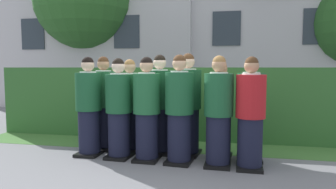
% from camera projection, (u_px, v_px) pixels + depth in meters
% --- Properties ---
extents(ground_plane, '(60.00, 60.00, 0.00)m').
position_uv_depth(ground_plane, '(165.00, 161.00, 4.95)').
color(ground_plane, slate).
extents(student_front_row_0, '(0.43, 0.52, 1.67)m').
position_uv_depth(student_front_row_0, '(89.00, 109.00, 5.26)').
color(student_front_row_0, black).
rests_on(student_front_row_0, ground).
extents(student_front_row_1, '(0.43, 0.49, 1.64)m').
position_uv_depth(student_front_row_1, '(119.00, 111.00, 5.09)').
color(student_front_row_1, black).
rests_on(student_front_row_1, ground).
extents(student_front_row_2, '(0.43, 0.52, 1.66)m').
position_uv_depth(student_front_row_2, '(147.00, 112.00, 4.95)').
color(student_front_row_2, black).
rests_on(student_front_row_2, ground).
extents(student_front_row_3, '(0.44, 0.51, 1.69)m').
position_uv_depth(student_front_row_3, '(179.00, 112.00, 4.81)').
color(student_front_row_3, black).
rests_on(student_front_row_3, ground).
extents(student_front_row_4, '(0.43, 0.53, 1.67)m').
position_uv_depth(student_front_row_4, '(218.00, 114.00, 4.66)').
color(student_front_row_4, black).
rests_on(student_front_row_4, ground).
extents(student_in_red_blazer, '(0.43, 0.48, 1.65)m').
position_uv_depth(student_in_red_blazer, '(250.00, 116.00, 4.53)').
color(student_in_red_blazer, black).
rests_on(student_in_red_blazer, ground).
extents(student_rear_row_0, '(0.44, 0.55, 1.69)m').
position_uv_depth(student_rear_row_0, '(104.00, 105.00, 5.65)').
color(student_rear_row_0, black).
rests_on(student_rear_row_0, ground).
extents(student_rear_row_1, '(0.43, 0.54, 1.64)m').
position_uv_depth(student_rear_row_1, '(130.00, 108.00, 5.53)').
color(student_rear_row_1, black).
rests_on(student_rear_row_1, ground).
extents(student_rear_row_2, '(0.45, 0.50, 1.71)m').
position_uv_depth(student_rear_row_2, '(160.00, 106.00, 5.38)').
color(student_rear_row_2, black).
rests_on(student_rear_row_2, ground).
extents(student_rear_row_3, '(0.45, 0.54, 1.73)m').
position_uv_depth(student_rear_row_3, '(188.00, 107.00, 5.27)').
color(student_rear_row_3, black).
rests_on(student_rear_row_3, ground).
extents(student_rear_row_4, '(0.41, 0.49, 1.59)m').
position_uv_depth(student_rear_row_4, '(220.00, 112.00, 5.09)').
color(student_rear_row_4, black).
rests_on(student_rear_row_4, ground).
extents(student_rear_row_5, '(0.43, 0.52, 1.67)m').
position_uv_depth(student_rear_row_5, '(251.00, 111.00, 4.96)').
color(student_rear_row_5, black).
rests_on(student_rear_row_5, ground).
extents(hedge, '(8.06, 0.70, 1.49)m').
position_uv_depth(hedge, '(182.00, 103.00, 6.61)').
color(hedge, '#33662D').
rests_on(hedge, ground).
extents(school_building_main, '(8.36, 4.25, 6.70)m').
position_uv_depth(school_building_main, '(102.00, 20.00, 12.75)').
color(school_building_main, silver).
rests_on(school_building_main, ground).
extents(school_building_annex, '(6.54, 4.45, 6.28)m').
position_uv_depth(school_building_annex, '(265.00, 22.00, 11.79)').
color(school_building_annex, silver).
rests_on(school_building_annex, ground).
extents(oak_tree_left, '(3.56, 3.56, 5.68)m').
position_uv_depth(oak_tree_left, '(85.00, 0.00, 11.00)').
color(oak_tree_left, brown).
rests_on(oak_tree_left, ground).
extents(lawn_strip, '(8.06, 0.90, 0.01)m').
position_uv_depth(lawn_strip, '(176.00, 146.00, 5.89)').
color(lawn_strip, '#477A38').
rests_on(lawn_strip, ground).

